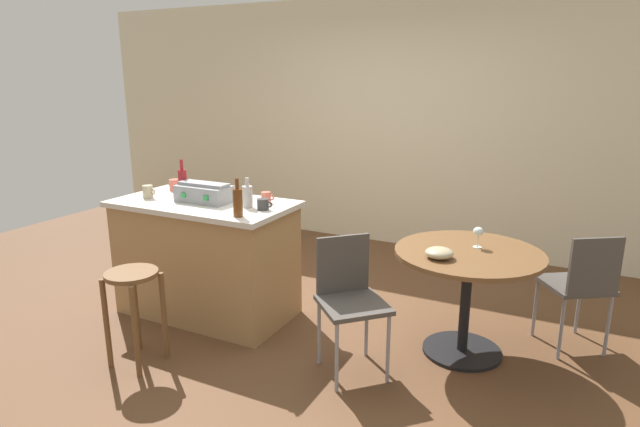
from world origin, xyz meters
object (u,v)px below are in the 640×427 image
(kitchen_island, at_px, (206,258))
(wooden_stool, at_px, (133,296))
(folding_chair_far, at_px, (349,294))
(folding_chair_near, at_px, (581,282))
(cup_2, at_px, (266,197))
(wine_glass, at_px, (478,232))
(toolbox, at_px, (204,193))
(bottle_1, at_px, (183,183))
(cup_3, at_px, (175,185))
(dining_table, at_px, (467,276))
(cup_0, at_px, (263,204))
(bottle_0, at_px, (247,196))
(cup_1, at_px, (148,192))
(serving_bowl, at_px, (439,253))
(bottle_2, at_px, (238,202))

(kitchen_island, distance_m, wooden_stool, 0.84)
(folding_chair_far, bearing_deg, folding_chair_near, 34.60)
(cup_2, height_order, wine_glass, cup_2)
(toolbox, relative_size, bottle_1, 1.40)
(cup_2, relative_size, cup_3, 0.89)
(dining_table, xyz_separation_m, cup_0, (-1.43, -0.28, 0.40))
(bottle_0, height_order, cup_1, bottle_0)
(bottle_0, bearing_deg, cup_1, -173.05)
(folding_chair_far, relative_size, serving_bowl, 4.86)
(cup_3, bearing_deg, toolbox, -23.98)
(serving_bowl, bearing_deg, dining_table, 57.58)
(bottle_0, distance_m, cup_1, 0.88)
(folding_chair_near, xyz_separation_m, wine_glass, (-0.66, -0.27, 0.34))
(toolbox, relative_size, bottle_2, 1.58)
(bottle_1, xyz_separation_m, cup_3, (-0.23, 0.16, -0.07))
(cup_0, height_order, cup_1, cup_1)
(bottle_0, distance_m, cup_3, 0.91)
(toolbox, xyz_separation_m, wine_glass, (2.00, 0.38, -0.15))
(bottle_0, xyz_separation_m, cup_0, (0.14, -0.01, -0.04))
(folding_chair_near, bearing_deg, bottle_0, -163.89)
(cup_0, relative_size, cup_3, 0.99)
(wooden_stool, height_order, toolbox, toolbox)
(folding_chair_near, relative_size, toolbox, 2.03)
(cup_3, bearing_deg, cup_0, -12.25)
(toolbox, distance_m, bottle_1, 0.27)
(wooden_stool, height_order, dining_table, dining_table)
(cup_0, bearing_deg, folding_chair_near, 17.38)
(kitchen_island, relative_size, toolbox, 3.31)
(folding_chair_far, distance_m, bottle_2, 0.99)
(folding_chair_far, bearing_deg, cup_3, 165.47)
(cup_1, bearing_deg, folding_chair_far, -4.83)
(folding_chair_near, distance_m, serving_bowl, 1.07)
(kitchen_island, xyz_separation_m, bottle_1, (-0.24, 0.05, 0.58))
(kitchen_island, distance_m, wine_glass, 2.09)
(bottle_0, relative_size, cup_3, 1.81)
(kitchen_island, bearing_deg, folding_chair_near, 13.72)
(cup_0, bearing_deg, bottle_2, -101.92)
(wooden_stool, xyz_separation_m, cup_0, (0.49, 0.83, 0.49))
(wooden_stool, height_order, cup_3, cup_3)
(folding_chair_near, height_order, bottle_0, bottle_0)
(bottle_0, xyz_separation_m, wine_glass, (1.60, 0.38, -0.16))
(folding_chair_near, bearing_deg, serving_bowl, -144.03)
(bottle_2, distance_m, cup_2, 0.44)
(cup_1, relative_size, cup_3, 0.96)
(bottle_1, height_order, cup_2, bottle_1)
(folding_chair_far, bearing_deg, wooden_stool, -155.88)
(bottle_2, relative_size, serving_bowl, 1.50)
(wine_glass, bearing_deg, kitchen_island, -169.36)
(dining_table, relative_size, cup_1, 8.42)
(folding_chair_near, distance_m, bottle_2, 2.41)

